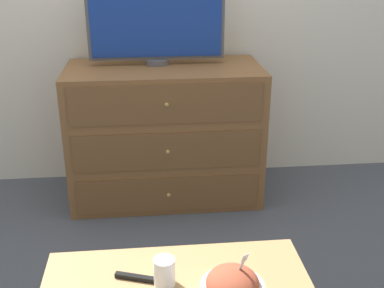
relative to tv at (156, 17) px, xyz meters
name	(u,v)px	position (x,y,z in m)	size (l,w,h in m)	color
ground_plane	(145,173)	(-0.10, 0.24, -1.13)	(12.00, 12.00, 0.00)	#474C56
dresser	(165,133)	(0.04, -0.07, -0.70)	(1.17, 0.58, 0.85)	brown
tv	(156,17)	(0.00, 0.00, 0.00)	(0.81, 0.14, 0.55)	#515156
takeout_bowl	(232,286)	(0.19, -1.57, -0.69)	(0.22, 0.22, 0.18)	silver
drink_cup	(164,273)	(-0.04, -1.48, -0.68)	(0.08, 0.08, 0.11)	white
remote_control	(135,277)	(-0.14, -1.45, -0.72)	(0.15, 0.07, 0.02)	black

